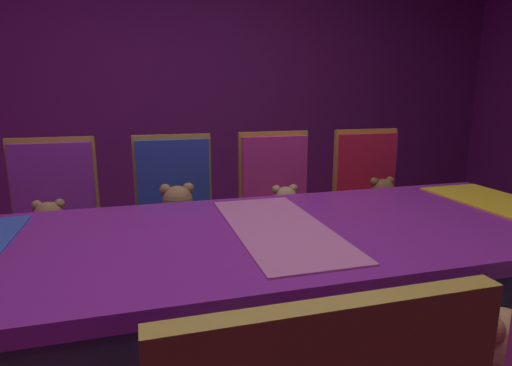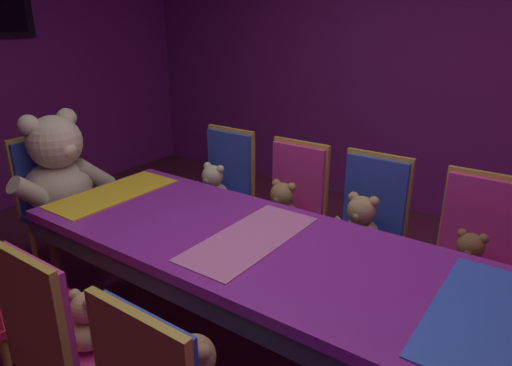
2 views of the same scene
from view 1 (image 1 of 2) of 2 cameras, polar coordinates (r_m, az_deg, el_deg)
wall_left at (r=3.94m, az=-9.50°, el=15.05°), size 0.12×6.40×2.80m
banquet_table at (r=1.49m, az=3.10°, el=-9.33°), size 0.90×2.40×0.75m
chair_left_0 at (r=2.30m, az=-25.79°, el=-4.25°), size 0.42×0.41×0.98m
teddy_left_0 at (r=2.17m, az=-26.34°, el=-5.98°), size 0.21×0.27×0.26m
chair_left_1 at (r=2.24m, az=-10.93°, el=-3.57°), size 0.42×0.41×0.98m
teddy_left_1 at (r=2.11m, az=-10.57°, el=-4.83°), size 0.25×0.32×0.30m
chair_left_2 at (r=2.37m, az=2.92°, el=-2.51°), size 0.42×0.41×0.98m
teddy_left_2 at (r=2.25m, az=4.08°, el=-4.06°), size 0.21×0.27×0.26m
chair_left_3 at (r=2.61m, az=15.29°, el=-1.57°), size 0.42×0.41×0.98m
teddy_left_3 at (r=2.49m, az=16.93°, el=-2.81°), size 0.22×0.29×0.27m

